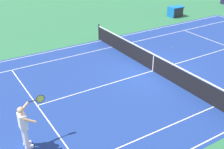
# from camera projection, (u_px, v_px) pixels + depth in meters

# --- Properties ---
(ground_plane) EXTENTS (60.00, 60.00, 0.00)m
(ground_plane) POSITION_uv_depth(u_px,v_px,m) (153.00, 71.00, 15.37)
(ground_plane) COLOR #2D7247
(court_slab) EXTENTS (24.20, 11.40, 0.00)m
(court_slab) POSITION_uv_depth(u_px,v_px,m) (153.00, 71.00, 15.37)
(court_slab) COLOR navy
(court_slab) RESTS_ON ground_plane
(court_line_markings) EXTENTS (23.85, 11.05, 0.01)m
(court_line_markings) POSITION_uv_depth(u_px,v_px,m) (153.00, 71.00, 15.37)
(court_line_markings) COLOR white
(court_line_markings) RESTS_ON ground_plane
(tennis_net) EXTENTS (0.10, 11.70, 1.08)m
(tennis_net) POSITION_uv_depth(u_px,v_px,m) (153.00, 62.00, 15.15)
(tennis_net) COLOR #2D2D33
(tennis_net) RESTS_ON ground_plane
(tennis_player_near) EXTENTS (1.06, 0.78, 1.70)m
(tennis_player_near) POSITION_uv_depth(u_px,v_px,m) (24.00, 125.00, 9.60)
(tennis_player_near) COLOR white
(tennis_player_near) RESTS_ON ground_plane
(tennis_ball) EXTENTS (0.07, 0.07, 0.07)m
(tennis_ball) POSITION_uv_depth(u_px,v_px,m) (173.00, 48.00, 18.22)
(tennis_ball) COLOR #CCE01E
(tennis_ball) RESTS_ON ground_plane
(equipment_cart_tarped) EXTENTS (1.25, 0.84, 0.85)m
(equipment_cart_tarped) POSITION_uv_depth(u_px,v_px,m) (175.00, 11.00, 24.79)
(equipment_cart_tarped) COLOR #2D2D33
(equipment_cart_tarped) RESTS_ON ground_plane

